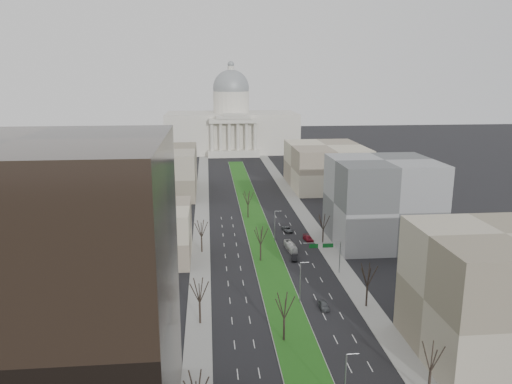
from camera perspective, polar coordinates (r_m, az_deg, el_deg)
ground at (r=168.49m, az=-0.24°, el=-2.96°), size 600.00×600.00×0.00m
median at (r=167.49m, az=-0.21°, el=-3.02°), size 8.00×222.03×0.20m
sidewalk_left at (r=144.00m, az=-6.29°, el=-5.88°), size 5.00×330.00×0.15m
sidewalk_right at (r=147.60m, az=7.48°, el=-5.43°), size 5.00×330.00×0.15m
capitol at (r=312.51m, az=-2.82°, el=7.63°), size 80.00×46.00×55.00m
building_glass_tower at (r=68.64m, az=-24.24°, el=-11.31°), size 34.00×30.00×40.00m
building_beige_left at (r=133.52m, az=-13.10°, el=-4.58°), size 26.00×22.00×14.00m
building_tan_right at (r=94.60m, az=25.94°, el=-10.63°), size 26.00×24.00×22.00m
building_grey_right at (r=146.08m, az=14.21°, el=-1.05°), size 28.00×26.00×24.00m
building_far_left at (r=205.61m, az=-11.06°, el=2.36°), size 30.00×40.00×18.00m
building_far_right at (r=215.43m, az=7.95°, el=2.97°), size 30.00×40.00×18.00m
tree_left_mid at (r=97.73m, az=-6.49°, el=-11.09°), size 5.40×5.40×9.72m
tree_left_far at (r=135.23m, az=-6.27°, el=-4.14°), size 5.28×5.28×9.50m
tree_right_near at (r=81.57m, az=19.44°, el=-17.32°), size 5.16×5.16×9.29m
tree_right_mid at (r=106.29m, az=12.66°, el=-9.18°), size 5.52×5.52×9.94m
tree_right_far at (r=142.80m, az=7.71°, el=-3.37°), size 5.04×5.04×9.07m
tree_median_a at (r=91.40m, az=3.26°, el=-12.82°), size 5.40×5.40×9.72m
tree_median_b at (r=128.21m, az=0.53°, el=-4.97°), size 5.40×5.40×9.72m
tree_median_c at (r=166.49m, az=-0.93°, el=-0.67°), size 5.40×5.40×9.72m
streetlamp_median_a at (r=76.66m, az=10.22°, el=-20.52°), size 1.90×0.20×9.16m
streetlamp_median_b at (r=106.65m, az=5.10°, el=-10.18°), size 1.90×0.20×9.16m
streetlamp_median_c at (r=143.73m, az=2.18°, el=-3.86°), size 1.90×0.20×9.16m
mast_arm_signs at (r=121.81m, az=8.35°, el=-6.56°), size 9.12×0.24×8.09m
car_grey_near at (r=106.53m, az=7.74°, el=-12.70°), size 1.82×4.26×1.43m
car_black at (r=131.43m, az=4.40°, el=-7.47°), size 2.10×4.31×1.36m
car_red at (r=146.28m, az=5.98°, el=-5.30°), size 2.80×5.21×1.44m
car_grey_far at (r=154.13m, az=3.60°, el=-4.28°), size 3.19×5.41×1.41m
box_van at (r=137.96m, az=3.98°, el=-6.25°), size 2.62×7.98×2.18m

